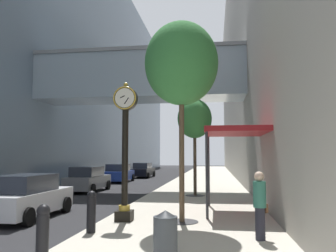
{
  "coord_description": "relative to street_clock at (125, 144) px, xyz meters",
  "views": [
    {
      "loc": [
        3.93,
        -3.88,
        2.35
      ],
      "look_at": [
        0.89,
        17.87,
        4.32
      ],
      "focal_mm": 35.94,
      "sensor_mm": 36.0,
      "label": 1
    }
  ],
  "objects": [
    {
      "name": "ground_plane",
      "position": [
        -0.83,
        19.48,
        -2.79
      ],
      "size": [
        110.0,
        110.0,
        0.0
      ],
      "primitive_type": "plane",
      "color": "#262628",
      "rests_on": "ground"
    },
    {
      "name": "bollard_second",
      "position": [
        -0.49,
        -1.85,
        -2.02
      ],
      "size": [
        0.28,
        0.28,
        1.2
      ],
      "color": "black",
      "rests_on": "sidewalk_right"
    },
    {
      "name": "building_block_right",
      "position": [
        9.63,
        22.48,
        10.86
      ],
      "size": [
        9.0,
        80.0,
        27.29
      ],
      "color": "gray",
      "rests_on": "ground"
    },
    {
      "name": "storefront_awning",
      "position": [
        3.89,
        2.4,
        0.5
      ],
      "size": [
        2.4,
        3.6,
        3.3
      ],
      "color": "maroon",
      "rests_on": "sidewalk_right"
    },
    {
      "name": "car_blue_trailing",
      "position": [
        -5.58,
        18.44,
        -1.99
      ],
      "size": [
        2.11,
        4.58,
        1.65
      ],
      "color": "navy",
      "rests_on": "ground"
    },
    {
      "name": "building_block_left",
      "position": [
        -13.41,
        22.38,
        10.0
      ],
      "size": [
        23.44,
        80.0,
        25.65
      ],
      "color": "slate",
      "rests_on": "ground"
    },
    {
      "name": "street_tree_near",
      "position": [
        1.98,
        0.1,
        2.78
      ],
      "size": [
        2.57,
        2.57,
        6.94
      ],
      "color": "#333335",
      "rests_on": "sidewalk_right"
    },
    {
      "name": "car_grey_far",
      "position": [
        -5.31,
        10.25,
        -1.98
      ],
      "size": [
        1.96,
        4.39,
        1.66
      ],
      "color": "slate",
      "rests_on": "ground"
    },
    {
      "name": "pedestrian_walking",
      "position": [
        4.28,
        -2.06,
        -1.69
      ],
      "size": [
        0.48,
        0.52,
        1.8
      ],
      "color": "#23232D",
      "rests_on": "sidewalk_right"
    },
    {
      "name": "car_black_mid",
      "position": [
        -4.81,
        25.31,
        -1.99
      ],
      "size": [
        2.06,
        4.65,
        1.63
      ],
      "color": "black",
      "rests_on": "ground"
    },
    {
      "name": "trash_bin",
      "position": [
        2.04,
        -4.13,
        -2.11
      ],
      "size": [
        0.53,
        0.53,
        1.05
      ],
      "color": "#383D42",
      "rests_on": "sidewalk_right"
    },
    {
      "name": "sidewalk_right",
      "position": [
        2.15,
        22.48,
        -2.72
      ],
      "size": [
        5.96,
        80.0,
        0.14
      ],
      "primitive_type": "cube",
      "color": "beige",
      "rests_on": "ground"
    },
    {
      "name": "bollard_nearest",
      "position": [
        -0.49,
        -4.65,
        -2.02
      ],
      "size": [
        0.28,
        0.28,
        1.2
      ],
      "color": "black",
      "rests_on": "sidewalk_right"
    },
    {
      "name": "car_white_near",
      "position": [
        -4.02,
        0.68,
        -1.98
      ],
      "size": [
        2.03,
        4.26,
        1.65
      ],
      "color": "silver",
      "rests_on": "ground"
    },
    {
      "name": "street_clock",
      "position": [
        0.0,
        0.0,
        0.0
      ],
      "size": [
        0.84,
        0.55,
        4.81
      ],
      "color": "black",
      "rests_on": "sidewalk_right"
    },
    {
      "name": "street_tree_mid_near",
      "position": [
        1.98,
        7.71,
        1.66
      ],
      "size": [
        1.96,
        1.96,
        5.48
      ],
      "color": "#333335",
      "rests_on": "sidewalk_right"
    }
  ]
}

